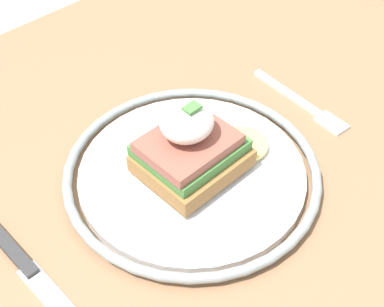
{
  "coord_description": "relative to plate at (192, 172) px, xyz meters",
  "views": [
    {
      "loc": [
        0.23,
        0.32,
        1.16
      ],
      "look_at": [
        -0.03,
        0.05,
        0.78
      ],
      "focal_mm": 50.0,
      "sensor_mm": 36.0,
      "label": 1
    }
  ],
  "objects": [
    {
      "name": "dining_table",
      "position": [
        0.03,
        -0.05,
        -0.13
      ],
      "size": [
        1.07,
        0.65,
        0.74
      ],
      "color": "#846042",
      "rests_on": "ground_plane"
    },
    {
      "name": "plate",
      "position": [
        0.0,
        0.0,
        0.0
      ],
      "size": [
        0.26,
        0.26,
        0.02
      ],
      "color": "silver",
      "rests_on": "dining_table"
    },
    {
      "name": "sandwich",
      "position": [
        -0.0,
        -0.0,
        0.04
      ],
      "size": [
        0.14,
        0.09,
        0.08
      ],
      "color": "olive",
      "rests_on": "plate"
    },
    {
      "name": "fork",
      "position": [
        -0.18,
        0.01,
        -0.01
      ],
      "size": [
        0.03,
        0.14,
        0.0
      ],
      "color": "silver",
      "rests_on": "dining_table"
    },
    {
      "name": "knife",
      "position": [
        0.18,
        -0.02,
        -0.01
      ],
      "size": [
        0.02,
        0.2,
        0.01
      ],
      "color": "#2D2D2D",
      "rests_on": "dining_table"
    }
  ]
}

